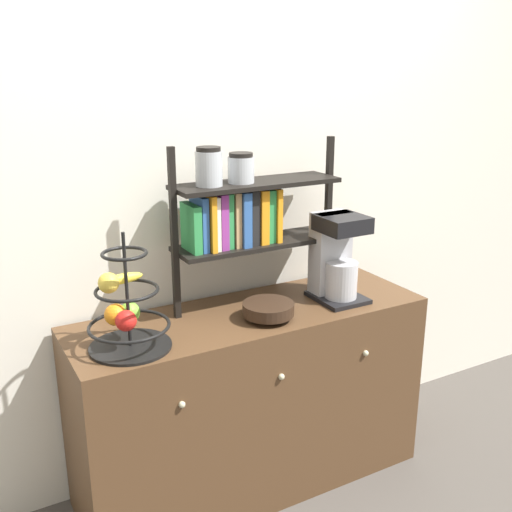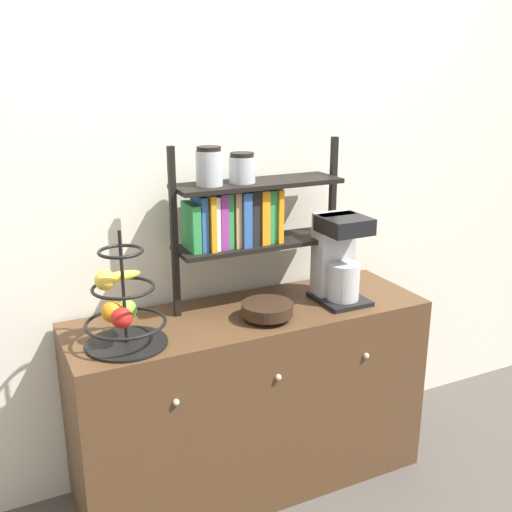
{
  "view_description": "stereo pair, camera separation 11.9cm",
  "coord_description": "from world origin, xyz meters",
  "views": [
    {
      "loc": [
        -1.05,
        -1.7,
        1.7
      ],
      "look_at": [
        0.02,
        0.23,
        1.01
      ],
      "focal_mm": 42.0,
      "sensor_mm": 36.0,
      "label": 1
    },
    {
      "loc": [
        -0.94,
        -1.75,
        1.7
      ],
      "look_at": [
        0.02,
        0.23,
        1.01
      ],
      "focal_mm": 42.0,
      "sensor_mm": 36.0,
      "label": 2
    }
  ],
  "objects": [
    {
      "name": "ground_plane",
      "position": [
        0.0,
        0.0,
        0.0
      ],
      "size": [
        12.0,
        12.0,
        0.0
      ],
      "primitive_type": "plane",
      "color": "#47423D"
    },
    {
      "name": "wooden_bowl",
      "position": [
        0.03,
        0.14,
        0.82
      ],
      "size": [
        0.2,
        0.2,
        0.07
      ],
      "color": "black",
      "rests_on": "sideboard"
    },
    {
      "name": "fruit_stand",
      "position": [
        -0.52,
        0.16,
        0.92
      ],
      "size": [
        0.28,
        0.28,
        0.41
      ],
      "color": "black",
      "rests_on": "sideboard"
    },
    {
      "name": "wall_back",
      "position": [
        0.0,
        0.51,
        1.3
      ],
      "size": [
        7.0,
        0.05,
        2.6
      ],
      "primitive_type": "cube",
      "color": "silver",
      "rests_on": "ground_plane"
    },
    {
      "name": "shelf_hutch",
      "position": [
        0.0,
        0.33,
        1.18
      ],
      "size": [
        0.72,
        0.2,
        0.66
      ],
      "color": "black",
      "rests_on": "sideboard"
    },
    {
      "name": "coffee_maker",
      "position": [
        0.38,
        0.2,
        0.96
      ],
      "size": [
        0.19,
        0.23,
        0.36
      ],
      "color": "black",
      "rests_on": "sideboard"
    },
    {
      "name": "sideboard",
      "position": [
        0.0,
        0.23,
        0.39
      ],
      "size": [
        1.44,
        0.48,
        0.78
      ],
      "color": "#4C331E",
      "rests_on": "ground_plane"
    }
  ]
}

